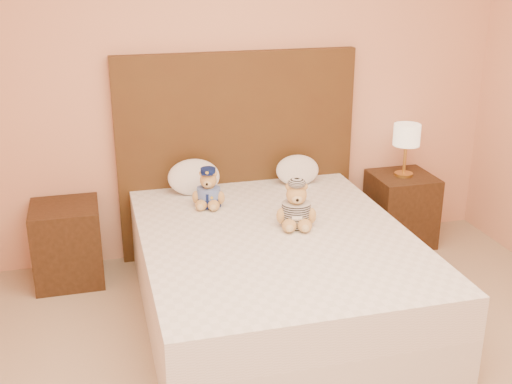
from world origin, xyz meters
TOP-DOWN VIEW (x-y plane):
  - room_walls at (0.00, 0.46)m, footprint 4.04×4.52m
  - bed at (0.00, 1.20)m, footprint 1.60×2.00m
  - headboard at (0.00, 2.21)m, footprint 1.75×0.08m
  - nightstand_left at (-1.25, 2.00)m, footprint 0.45×0.45m
  - nightstand_right at (1.25, 2.00)m, footprint 0.45×0.45m
  - lamp at (1.25, 2.00)m, footprint 0.20×0.20m
  - teddy_police at (-0.31, 1.75)m, footprint 0.29×0.28m
  - teddy_prisoner at (0.15, 1.28)m, footprint 0.31×0.30m
  - pillow_left at (-0.36, 2.03)m, footprint 0.37×0.24m
  - pillow_right at (0.41, 2.03)m, footprint 0.32×0.21m

SIDE VIEW (x-z plane):
  - nightstand_left at x=-1.25m, z-range 0.00..0.55m
  - nightstand_right at x=1.25m, z-range 0.00..0.55m
  - bed at x=0.00m, z-range 0.00..0.55m
  - pillow_right at x=0.41m, z-range 0.55..0.78m
  - pillow_left at x=-0.36m, z-range 0.55..0.81m
  - teddy_police at x=-0.31m, z-range 0.55..0.81m
  - teddy_prisoner at x=0.15m, z-range 0.55..0.84m
  - headboard at x=0.00m, z-range 0.00..1.50m
  - lamp at x=1.25m, z-range 0.65..1.05m
  - room_walls at x=0.00m, z-range 0.45..3.17m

